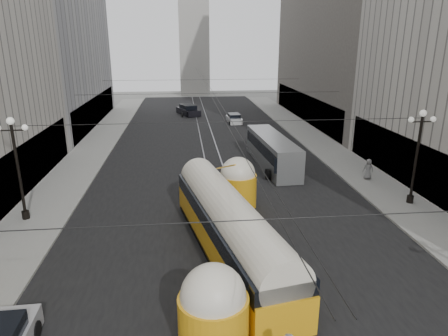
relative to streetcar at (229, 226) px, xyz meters
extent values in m
cube|color=black|center=(0.50, 20.08, -1.70)|extent=(20.00, 85.00, 0.02)
cube|color=gray|center=(-11.50, 23.58, -1.63)|extent=(4.00, 72.00, 0.15)
cube|color=gray|center=(12.50, 23.58, -1.63)|extent=(4.00, 72.00, 0.15)
cube|color=gray|center=(-0.25, 20.08, -1.70)|extent=(0.12, 85.00, 0.04)
cube|color=gray|center=(1.25, 20.08, -1.70)|extent=(0.12, 85.00, 0.04)
cube|color=black|center=(-13.55, 11.58, 0.30)|extent=(0.10, 18.00, 3.60)
cube|color=#999999|center=(-19.50, 35.58, 12.30)|extent=(12.00, 28.00, 28.00)
cube|color=black|center=(-13.55, 35.58, 0.30)|extent=(0.10, 25.20, 3.60)
cube|color=black|center=(14.55, 9.58, 0.30)|extent=(0.10, 18.00, 3.60)
cube|color=black|center=(14.55, 35.58, 0.30)|extent=(0.10, 28.80, 3.60)
cube|color=#B2AFA8|center=(0.50, 67.58, 10.30)|extent=(6.00, 6.00, 24.00)
cylinder|color=black|center=(-12.10, 5.58, 1.45)|extent=(0.18, 0.18, 6.00)
cylinder|color=black|center=(-12.10, 5.58, -1.30)|extent=(0.44, 0.44, 0.50)
cylinder|color=black|center=(-12.10, 5.58, 4.05)|extent=(1.60, 0.08, 0.08)
sphere|color=white|center=(-12.10, 5.58, 4.60)|extent=(0.44, 0.44, 0.44)
sphere|color=white|center=(-11.35, 5.58, 4.20)|extent=(0.36, 0.36, 0.36)
cylinder|color=black|center=(13.10, 5.58, 1.45)|extent=(0.18, 0.18, 6.00)
cylinder|color=black|center=(13.10, 5.58, -1.30)|extent=(0.44, 0.44, 0.50)
cylinder|color=black|center=(13.10, 5.58, 4.05)|extent=(1.60, 0.08, 0.08)
sphere|color=white|center=(13.10, 5.58, 4.60)|extent=(0.44, 0.44, 0.44)
sphere|color=white|center=(12.35, 5.58, 4.20)|extent=(0.36, 0.36, 0.36)
sphere|color=white|center=(13.85, 5.58, 4.20)|extent=(0.36, 0.36, 0.36)
cylinder|color=black|center=(0.50, -8.42, 4.30)|extent=(25.00, 0.03, 0.03)
cylinder|color=black|center=(0.50, 5.58, 4.30)|extent=(25.00, 0.03, 0.03)
cylinder|color=black|center=(0.50, 19.58, 4.30)|extent=(25.00, 0.03, 0.03)
cylinder|color=black|center=(0.50, 33.58, 4.30)|extent=(25.00, 0.03, 0.03)
cylinder|color=black|center=(0.50, 23.58, 4.10)|extent=(0.03, 72.00, 0.03)
cylinder|color=black|center=(0.90, 23.58, 4.10)|extent=(0.03, 72.00, 0.03)
cube|color=orange|center=(0.00, 0.00, -0.69)|extent=(5.15, 13.77, 1.64)
cube|color=black|center=(0.00, 0.00, -1.46)|extent=(5.07, 13.37, 0.29)
cube|color=black|center=(0.00, 0.00, 0.38)|extent=(5.13, 13.57, 0.82)
cylinder|color=silver|center=(0.00, 0.00, 0.67)|extent=(4.83, 13.51, 2.22)
cylinder|color=orange|center=(-1.32, -6.53, -0.59)|extent=(2.51, 2.51, 2.22)
sphere|color=silver|center=(-1.32, -6.53, 0.57)|extent=(2.32, 2.32, 2.32)
cylinder|color=orange|center=(1.33, 6.54, -0.59)|extent=(2.51, 2.51, 2.22)
sphere|color=silver|center=(1.33, 6.54, 0.57)|extent=(2.32, 2.32, 2.32)
cube|color=gray|center=(5.59, 15.26, -0.33)|extent=(2.83, 10.74, 2.66)
cube|color=black|center=(5.59, 15.26, 0.12)|extent=(2.83, 10.37, 0.97)
cube|color=black|center=(5.59, 10.00, -0.02)|extent=(2.04, 0.22, 1.24)
cylinder|color=black|center=(4.49, 11.70, -1.26)|extent=(0.30, 0.89, 0.89)
cylinder|color=black|center=(6.70, 11.70, -1.26)|extent=(0.30, 0.89, 0.89)
cylinder|color=black|center=(4.49, 18.83, -1.26)|extent=(0.30, 0.89, 0.89)
cylinder|color=black|center=(6.70, 18.83, -1.26)|extent=(0.30, 0.89, 0.89)
cylinder|color=black|center=(-7.93, -5.22, -1.36)|extent=(0.22, 0.68, 0.68)
cube|color=white|center=(4.75, 35.20, -1.27)|extent=(1.83, 4.08, 0.71)
cube|color=black|center=(4.75, 35.20, -0.77)|extent=(1.55, 2.27, 0.67)
cylinder|color=black|center=(4.01, 33.84, -1.41)|extent=(0.22, 0.57, 0.57)
cylinder|color=black|center=(5.50, 33.84, -1.41)|extent=(0.22, 0.57, 0.57)
cylinder|color=black|center=(4.01, 36.57, -1.41)|extent=(0.22, 0.57, 0.57)
cylinder|color=black|center=(5.50, 36.57, -1.41)|extent=(0.22, 0.57, 0.57)
cube|color=black|center=(-1.37, 41.99, -1.17)|extent=(3.73, 5.38, 0.88)
cube|color=black|center=(-1.37, 41.99, -0.54)|extent=(2.68, 3.21, 0.83)
cylinder|color=black|center=(-2.29, 40.30, -1.35)|extent=(0.22, 0.71, 0.71)
cylinder|color=black|center=(-0.45, 40.30, -1.35)|extent=(0.22, 0.71, 0.71)
cylinder|color=black|center=(-2.29, 43.68, -1.35)|extent=(0.22, 0.71, 0.71)
cylinder|color=black|center=(-0.45, 43.68, -1.35)|extent=(0.22, 0.71, 0.71)
imported|color=slate|center=(12.39, 10.60, -0.73)|extent=(0.87, 0.61, 1.64)
camera|label=1|loc=(-2.16, -18.30, 8.99)|focal=32.00mm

